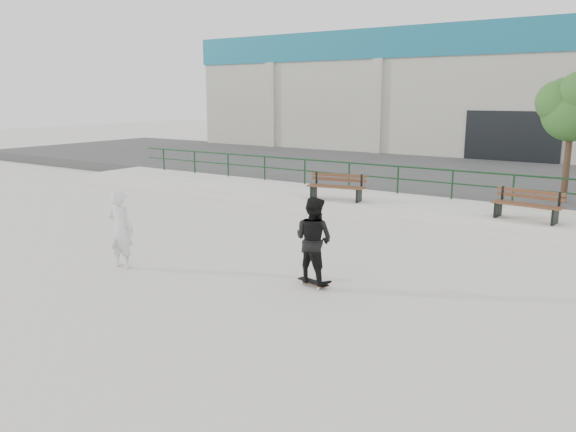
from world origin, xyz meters
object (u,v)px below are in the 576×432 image
Objects in this scene: skateboard at (313,282)px; bench_left at (337,187)px; seated_skater at (121,229)px; tree at (574,105)px; standing_skater at (313,240)px; bench_right at (527,205)px.

bench_left is at bearing 129.98° from skateboard.
bench_left is 8.31m from seated_skater.
bench_left is at bearing -104.74° from seated_skater.
tree is at bearing 87.31° from skateboard.
seated_skater is at bearing 23.17° from standing_skater.
bench_right is at bearing -8.31° from bench_left.
bench_left is 7.59m from skateboard.
bench_right is at bearing -137.16° from seated_skater.
standing_skater is at bearing -105.36° from bench_right.
tree is 11.54m from standing_skater.
standing_skater is (0.00, 0.00, 0.95)m from skateboard.
bench_right is 1.05× the size of seated_skater.
seated_skater reaches higher than skateboard.
tree reaches higher than standing_skater.
seated_skater is (-7.34, -8.44, -0.00)m from bench_right.
bench_right is 0.46× the size of tree.
tree is (0.49, 3.65, 2.77)m from bench_right.
standing_skater is at bearing 14.80° from skateboard.
bench_right is 2.44× the size of skateboard.
seated_skater is (-4.45, -1.39, 0.86)m from skateboard.
seated_skater is at bearing -109.00° from bench_left.
bench_left is at bearing -170.97° from bench_right.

